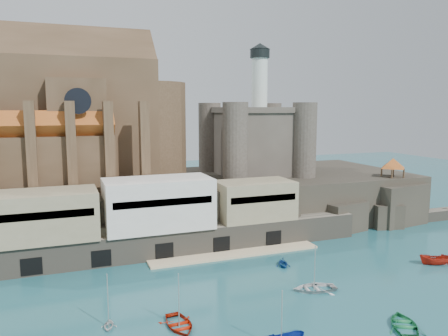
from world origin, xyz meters
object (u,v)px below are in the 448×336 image
church (64,122)px  pavilion (393,164)px  castle_keep (255,137)px  boat_0 (179,327)px

church → pavilion: (66.13, -15.85, -9.40)m
church → pavilion: 68.65m
pavilion → castle_keep: bearing=149.8°
castle_keep → boat_0: (-29.52, -43.74, -18.31)m
castle_keep → boat_0: castle_keep is taller
boat_0 → castle_keep: bearing=52.0°
castle_keep → pavilion: bearing=-30.2°
church → pavilion: bearing=-13.5°
church → castle_keep: bearing=-1.1°
pavilion → boat_0: pavilion is taller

